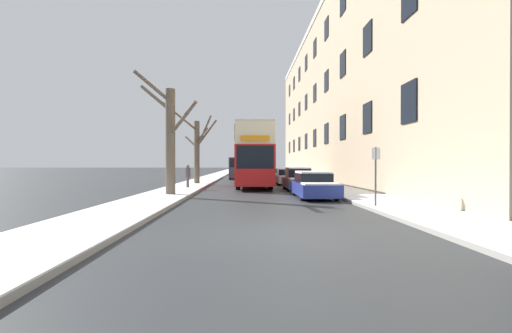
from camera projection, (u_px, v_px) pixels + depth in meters
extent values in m
plane|color=#303335|center=(279.00, 234.00, 8.29)|extent=(320.00, 320.00, 0.00)
cube|color=gray|center=(222.00, 173.00, 61.12)|extent=(2.66, 130.00, 0.13)
cube|color=white|center=(222.00, 173.00, 61.12)|extent=(2.64, 130.00, 0.03)
cube|color=gray|center=(278.00, 173.00, 61.42)|extent=(2.66, 130.00, 0.13)
cube|color=white|center=(278.00, 173.00, 61.42)|extent=(2.64, 130.00, 0.03)
cube|color=tan|center=(358.00, 97.00, 35.44)|extent=(9.00, 52.18, 17.37)
cube|color=black|center=(409.00, 102.00, 14.93)|extent=(0.08, 1.40, 1.80)
cube|color=black|center=(367.00, 118.00, 20.03)|extent=(0.08, 1.40, 1.80)
cube|color=black|center=(343.00, 127.00, 25.13)|extent=(0.08, 1.40, 1.80)
cube|color=black|center=(326.00, 134.00, 30.23)|extent=(0.08, 1.40, 1.80)
cube|color=black|center=(315.00, 138.00, 35.33)|extent=(0.08, 1.40, 1.80)
cube|color=black|center=(306.00, 141.00, 40.43)|extent=(0.08, 1.40, 1.80)
cube|color=black|center=(299.00, 144.00, 45.53)|extent=(0.08, 1.40, 1.80)
cube|color=black|center=(294.00, 146.00, 50.63)|extent=(0.08, 1.40, 1.80)
cube|color=black|center=(289.00, 148.00, 55.73)|extent=(0.08, 1.40, 1.80)
cube|color=black|center=(368.00, 39.00, 20.00)|extent=(0.08, 1.40, 1.80)
cube|color=black|center=(343.00, 64.00, 25.10)|extent=(0.08, 1.40, 1.80)
cube|color=black|center=(326.00, 81.00, 30.20)|extent=(0.08, 1.40, 1.80)
cube|color=black|center=(315.00, 93.00, 35.30)|extent=(0.08, 1.40, 1.80)
cube|color=black|center=(306.00, 102.00, 40.40)|extent=(0.08, 1.40, 1.80)
cube|color=black|center=(299.00, 109.00, 45.50)|extent=(0.08, 1.40, 1.80)
cube|color=black|center=(294.00, 115.00, 50.60)|extent=(0.08, 1.40, 1.80)
cube|color=black|center=(290.00, 119.00, 55.70)|extent=(0.08, 1.40, 1.80)
cube|color=black|center=(343.00, 1.00, 25.07)|extent=(0.08, 1.40, 1.80)
cube|color=black|center=(326.00, 29.00, 30.17)|extent=(0.08, 1.40, 1.80)
cube|color=black|center=(315.00, 48.00, 35.27)|extent=(0.08, 1.40, 1.80)
cube|color=black|center=(306.00, 63.00, 40.37)|extent=(0.08, 1.40, 1.80)
cube|color=black|center=(299.00, 74.00, 45.47)|extent=(0.08, 1.40, 1.80)
cube|color=black|center=(294.00, 83.00, 50.57)|extent=(0.08, 1.40, 1.80)
cube|color=black|center=(290.00, 91.00, 55.67)|extent=(0.08, 1.40, 1.80)
cube|color=beige|center=(315.00, 17.00, 35.25)|extent=(0.12, 51.14, 0.44)
cylinder|color=brown|center=(170.00, 143.00, 17.61)|extent=(0.49, 0.49, 5.57)
cylinder|color=brown|center=(156.00, 98.00, 18.19)|extent=(2.01, 1.45, 1.65)
cylinder|color=brown|center=(153.00, 87.00, 17.07)|extent=(1.71, 1.20, 1.44)
cylinder|color=brown|center=(183.00, 119.00, 16.93)|extent=(1.70, 1.58, 1.61)
cylinder|color=brown|center=(197.00, 153.00, 27.71)|extent=(0.44, 0.44, 5.18)
cylinder|color=brown|center=(207.00, 133.00, 27.53)|extent=(1.76, 0.55, 2.20)
cylinder|color=brown|center=(204.00, 132.00, 27.26)|extent=(1.43, 1.11, 2.61)
cylinder|color=brown|center=(191.00, 142.00, 28.21)|extent=(1.24, 1.21, 1.06)
cylinder|color=brown|center=(202.00, 135.00, 28.21)|extent=(0.94, 1.18, 1.30)
cylinder|color=brown|center=(180.00, 117.00, 26.97)|extent=(2.59, 1.55, 2.14)
cube|color=red|center=(253.00, 165.00, 26.03)|extent=(2.49, 11.10, 2.57)
cube|color=beige|center=(253.00, 139.00, 26.01)|extent=(2.44, 10.88, 1.38)
cube|color=beige|center=(253.00, 129.00, 26.01)|extent=(2.44, 10.88, 0.12)
cube|color=black|center=(253.00, 159.00, 26.02)|extent=(2.52, 9.77, 1.34)
cube|color=black|center=(253.00, 138.00, 26.01)|extent=(2.52, 9.77, 1.05)
cube|color=black|center=(255.00, 157.00, 20.49)|extent=(2.24, 0.06, 1.40)
cube|color=orange|center=(255.00, 138.00, 20.48)|extent=(1.74, 0.05, 0.32)
cylinder|color=black|center=(238.00, 181.00, 22.67)|extent=(0.30, 1.11, 1.11)
cylinder|color=black|center=(270.00, 181.00, 22.74)|extent=(0.30, 1.11, 1.11)
cylinder|color=black|center=(240.00, 178.00, 29.11)|extent=(0.30, 1.11, 1.11)
cylinder|color=black|center=(265.00, 178.00, 29.17)|extent=(0.30, 1.11, 1.11)
cube|color=navy|center=(314.00, 189.00, 17.21)|extent=(1.82, 4.44, 0.59)
cube|color=black|center=(313.00, 178.00, 17.39)|extent=(1.56, 2.22, 0.48)
cube|color=white|center=(313.00, 172.00, 17.38)|extent=(1.52, 2.11, 0.10)
cube|color=white|center=(320.00, 184.00, 15.63)|extent=(1.63, 1.16, 0.08)
cylinder|color=black|center=(302.00, 194.00, 15.86)|extent=(0.20, 0.62, 0.62)
cylinder|color=black|center=(336.00, 194.00, 15.91)|extent=(0.20, 0.62, 0.62)
cylinder|color=black|center=(294.00, 190.00, 18.52)|extent=(0.20, 0.62, 0.62)
cylinder|color=black|center=(323.00, 190.00, 18.57)|extent=(0.20, 0.62, 0.62)
cube|color=#474C56|center=(298.00, 183.00, 22.36)|extent=(1.68, 4.02, 0.62)
cube|color=black|center=(298.00, 173.00, 22.52)|extent=(1.45, 2.01, 0.61)
cube|color=white|center=(298.00, 168.00, 22.52)|extent=(1.41, 1.91, 0.08)
cube|color=white|center=(302.00, 179.00, 20.94)|extent=(1.51, 1.05, 0.06)
cylinder|color=black|center=(289.00, 186.00, 21.14)|extent=(0.20, 0.67, 0.67)
cylinder|color=black|center=(313.00, 186.00, 21.18)|extent=(0.20, 0.67, 0.67)
cylinder|color=black|center=(285.00, 184.00, 23.55)|extent=(0.20, 0.67, 0.67)
cylinder|color=black|center=(306.00, 184.00, 23.59)|extent=(0.20, 0.67, 0.67)
cube|color=#9EA3AD|center=(287.00, 179.00, 28.43)|extent=(1.75, 4.03, 0.57)
cube|color=black|center=(287.00, 172.00, 28.59)|extent=(1.51, 2.01, 0.51)
cube|color=white|center=(287.00, 169.00, 28.59)|extent=(1.47, 1.91, 0.04)
cube|color=white|center=(289.00, 176.00, 27.00)|extent=(1.58, 1.05, 0.04)
cylinder|color=black|center=(279.00, 181.00, 27.20)|extent=(0.20, 0.67, 0.67)
cylinder|color=black|center=(298.00, 181.00, 27.25)|extent=(0.20, 0.67, 0.67)
cylinder|color=black|center=(276.00, 180.00, 29.62)|extent=(0.20, 0.67, 0.67)
cylinder|color=black|center=(294.00, 180.00, 29.66)|extent=(0.20, 0.67, 0.67)
cube|color=#9EA3AD|center=(280.00, 176.00, 34.30)|extent=(1.86, 4.21, 0.58)
cube|color=black|center=(280.00, 171.00, 34.46)|extent=(1.60, 2.11, 0.51)
cube|color=white|center=(280.00, 168.00, 34.46)|extent=(1.57, 2.00, 0.05)
cube|color=white|center=(281.00, 174.00, 32.80)|extent=(1.68, 1.10, 0.04)
cylinder|color=black|center=(273.00, 178.00, 33.01)|extent=(0.20, 0.63, 0.63)
cylinder|color=black|center=(290.00, 178.00, 33.06)|extent=(0.20, 0.63, 0.63)
cylinder|color=black|center=(271.00, 177.00, 35.54)|extent=(0.20, 0.63, 0.63)
cylinder|color=black|center=(286.00, 177.00, 35.59)|extent=(0.20, 0.63, 0.63)
cube|color=#333842|center=(238.00, 167.00, 39.04)|extent=(1.91, 5.60, 2.21)
cube|color=black|center=(238.00, 163.00, 36.26)|extent=(1.68, 0.06, 0.97)
cylinder|color=black|center=(230.00, 177.00, 37.23)|extent=(0.22, 0.68, 0.68)
cylinder|color=black|center=(246.00, 177.00, 37.28)|extent=(0.22, 0.68, 0.68)
cylinder|color=black|center=(232.00, 175.00, 40.81)|extent=(0.22, 0.68, 0.68)
cylinder|color=black|center=(246.00, 175.00, 40.86)|extent=(0.22, 0.68, 0.68)
cylinder|color=#4C4742|center=(188.00, 184.00, 22.72)|extent=(0.17, 0.17, 0.78)
cylinder|color=#4C4742|center=(188.00, 184.00, 22.88)|extent=(0.17, 0.17, 0.78)
cylinder|color=#47474C|center=(188.00, 173.00, 22.79)|extent=(0.36, 0.36, 0.68)
sphere|color=#8C6647|center=(188.00, 166.00, 22.79)|extent=(0.22, 0.22, 0.22)
cylinder|color=#4C4F54|center=(376.00, 178.00, 12.63)|extent=(0.07, 0.07, 2.33)
cube|color=silver|center=(376.00, 154.00, 12.60)|extent=(0.32, 0.02, 0.44)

